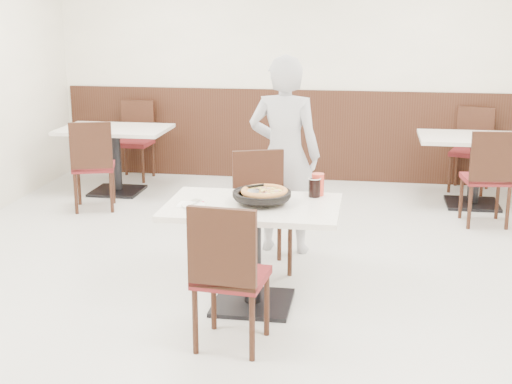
# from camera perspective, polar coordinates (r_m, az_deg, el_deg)

# --- Properties ---
(floor) EXTENTS (7.00, 7.00, 0.00)m
(floor) POSITION_cam_1_polar(r_m,az_deg,el_deg) (5.56, 0.05, -7.30)
(floor) COLOR #AEAEA9
(floor) RESTS_ON ground
(wall_back) EXTENTS (6.00, 0.04, 2.80)m
(wall_back) POSITION_cam_1_polar(r_m,az_deg,el_deg) (8.65, 3.78, 10.14)
(wall_back) COLOR beige
(wall_back) RESTS_ON floor
(wall_front) EXTENTS (6.00, 0.04, 2.80)m
(wall_front) POSITION_cam_1_polar(r_m,az_deg,el_deg) (1.91, -16.93, -6.87)
(wall_front) COLOR beige
(wall_front) RESTS_ON floor
(wainscot_back) EXTENTS (5.90, 0.03, 1.10)m
(wainscot_back) POSITION_cam_1_polar(r_m,az_deg,el_deg) (8.74, 3.68, 4.57)
(wainscot_back) COLOR black
(wainscot_back) RESTS_ON floor
(main_table) EXTENTS (1.28, 0.93, 0.75)m
(main_table) POSITION_cam_1_polar(r_m,az_deg,el_deg) (5.04, -0.27, -5.09)
(main_table) COLOR silver
(main_table) RESTS_ON floor
(chair_near) EXTENTS (0.46, 0.46, 0.95)m
(chair_near) POSITION_cam_1_polar(r_m,az_deg,el_deg) (4.44, -1.97, -6.55)
(chair_near) COLOR black
(chair_near) RESTS_ON floor
(chair_far) EXTENTS (0.54, 0.54, 0.95)m
(chair_far) POSITION_cam_1_polar(r_m,az_deg,el_deg) (5.69, 0.55, -1.71)
(chair_far) COLOR black
(chair_far) RESTS_ON floor
(trivet) EXTENTS (0.14, 0.14, 0.04)m
(trivet) POSITION_cam_1_polar(r_m,az_deg,el_deg) (4.95, 0.65, -0.70)
(trivet) COLOR black
(trivet) RESTS_ON main_table
(pizza_pan) EXTENTS (0.42, 0.42, 0.01)m
(pizza_pan) POSITION_cam_1_polar(r_m,az_deg,el_deg) (4.93, 0.47, -0.48)
(pizza_pan) COLOR black
(pizza_pan) RESTS_ON trivet
(pizza) EXTENTS (0.33, 0.33, 0.02)m
(pizza) POSITION_cam_1_polar(r_m,az_deg,el_deg) (4.96, 0.68, -0.15)
(pizza) COLOR #DB934A
(pizza) RESTS_ON pizza_pan
(pizza_server) EXTENTS (0.09, 0.11, 0.00)m
(pizza_server) POSITION_cam_1_polar(r_m,az_deg,el_deg) (4.91, -0.22, 0.08)
(pizza_server) COLOR silver
(pizza_server) RESTS_ON pizza
(napkin) EXTENTS (0.17, 0.17, 0.00)m
(napkin) POSITION_cam_1_polar(r_m,az_deg,el_deg) (4.94, -5.33, -0.99)
(napkin) COLOR white
(napkin) RESTS_ON main_table
(side_plate) EXTENTS (0.18, 0.18, 0.01)m
(side_plate) POSITION_cam_1_polar(r_m,az_deg,el_deg) (4.88, -5.02, -1.08)
(side_plate) COLOR white
(side_plate) RESTS_ON napkin
(fork) EXTENTS (0.07, 0.16, 0.00)m
(fork) POSITION_cam_1_polar(r_m,az_deg,el_deg) (4.90, -4.87, -0.90)
(fork) COLOR silver
(fork) RESTS_ON side_plate
(cola_glass) EXTENTS (0.09, 0.09, 0.13)m
(cola_glass) POSITION_cam_1_polar(r_m,az_deg,el_deg) (5.12, 4.70, 0.32)
(cola_glass) COLOR black
(cola_glass) RESTS_ON main_table
(red_cup) EXTENTS (0.10, 0.10, 0.16)m
(red_cup) POSITION_cam_1_polar(r_m,az_deg,el_deg) (5.16, 4.97, 0.61)
(red_cup) COLOR red
(red_cup) RESTS_ON main_table
(diner_person) EXTENTS (0.65, 0.46, 1.70)m
(diner_person) POSITION_cam_1_polar(r_m,az_deg,el_deg) (6.07, 2.30, 2.96)
(diner_person) COLOR #B7B7BC
(diner_person) RESTS_ON floor
(bg_table_left) EXTENTS (1.30, 0.96, 0.75)m
(bg_table_left) POSITION_cam_1_polar(r_m,az_deg,el_deg) (8.27, -11.15, 2.50)
(bg_table_left) COLOR silver
(bg_table_left) RESTS_ON floor
(bg_chair_left_near) EXTENTS (0.53, 0.53, 0.95)m
(bg_chair_left_near) POSITION_cam_1_polar(r_m,az_deg,el_deg) (7.62, -12.87, 2.16)
(bg_chair_left_near) COLOR black
(bg_chair_left_near) RESTS_ON floor
(bg_chair_left_far) EXTENTS (0.44, 0.44, 0.95)m
(bg_chair_left_far) POSITION_cam_1_polar(r_m,az_deg,el_deg) (8.86, -9.79, 4.03)
(bg_chair_left_far) COLOR black
(bg_chair_left_far) RESTS_ON floor
(bg_table_right) EXTENTS (1.28, 0.92, 0.75)m
(bg_table_right) POSITION_cam_1_polar(r_m,az_deg,el_deg) (7.93, 17.09, 1.61)
(bg_table_right) COLOR silver
(bg_table_right) RESTS_ON floor
(bg_chair_right_near) EXTENTS (0.46, 0.46, 0.95)m
(bg_chair_right_near) POSITION_cam_1_polar(r_m,az_deg,el_deg) (7.25, 17.93, 1.17)
(bg_chair_right_near) COLOR black
(bg_chair_right_near) RESTS_ON floor
(bg_chair_right_far) EXTENTS (0.53, 0.53, 0.95)m
(bg_chair_right_far) POSITION_cam_1_polar(r_m,az_deg,el_deg) (8.52, 16.79, 3.20)
(bg_chair_right_far) COLOR black
(bg_chair_right_far) RESTS_ON floor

